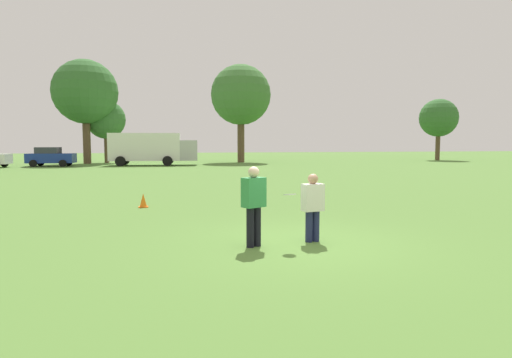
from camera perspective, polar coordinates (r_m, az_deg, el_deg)
ground_plane at (r=9.52m, az=5.77°, el=-8.51°), size 187.30×187.30×0.00m
player_thrower at (r=9.03m, az=-0.31°, el=-3.03°), size 0.55×0.46×1.70m
player_defender at (r=9.59m, az=7.52°, el=-3.30°), size 0.50×0.35×1.51m
frisbee at (r=9.01m, az=4.49°, el=-2.06°), size 0.27×0.27×0.07m
traffic_cone at (r=15.18m, az=-14.71°, el=-2.79°), size 0.32×0.32×0.48m
parked_car_center at (r=45.28m, az=-25.57°, el=2.69°), size 4.32×2.46×1.82m
box_truck at (r=44.01m, az=-13.65°, el=4.05°), size 8.66×3.41×3.18m
tree_center_elm at (r=50.16m, az=-21.70°, el=10.64°), size 6.82×6.82×11.08m
tree_east_birch at (r=51.20m, az=-19.29°, el=7.42°), size 4.30×4.30×6.99m
tree_east_oak at (r=50.36m, az=-2.03°, el=11.04°), size 6.90×6.90×11.20m
tree_far_east_pine at (r=61.08m, az=23.05°, el=7.44°), size 4.88×4.88×7.92m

